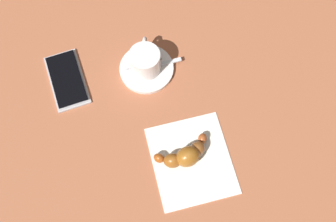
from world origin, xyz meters
TOP-DOWN VIEW (x-y plane):
  - ground_plane at (0.00, 0.00)m, footprint 1.80×1.80m
  - saucer at (-0.13, -0.01)m, footprint 0.12×0.12m
  - espresso_cup at (-0.13, -0.01)m, footprint 0.09×0.07m
  - teaspoon at (-0.13, -0.02)m, footprint 0.02×0.13m
  - sugar_packet at (-0.16, 0.00)m, footprint 0.04×0.07m
  - napkin at (0.10, 0.01)m, footprint 0.19×0.18m
  - croissant at (0.09, -0.00)m, footprint 0.06×0.13m
  - cell_phone at (-0.17, -0.18)m, footprint 0.14×0.07m

SIDE VIEW (x-z plane):
  - ground_plane at x=0.00m, z-range 0.00..0.00m
  - napkin at x=0.10m, z-range 0.00..0.00m
  - saucer at x=-0.13m, z-range 0.00..0.01m
  - cell_phone at x=-0.17m, z-range 0.00..0.01m
  - teaspoon at x=-0.13m, z-range 0.01..0.02m
  - sugar_packet at x=-0.16m, z-range 0.01..0.02m
  - croissant at x=0.09m, z-range 0.00..0.05m
  - espresso_cup at x=-0.13m, z-range 0.01..0.07m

